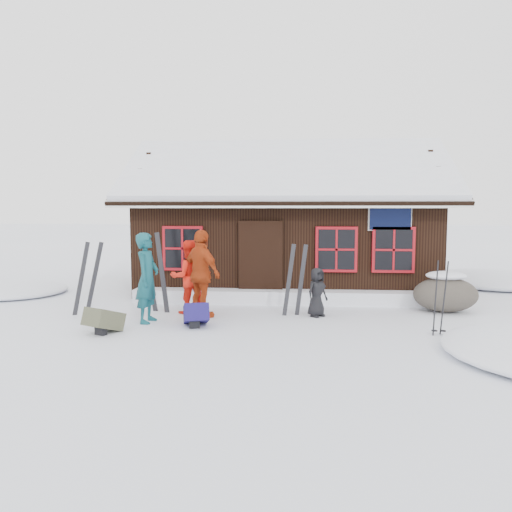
# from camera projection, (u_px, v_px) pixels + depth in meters

# --- Properties ---
(ground) EXTENTS (120.00, 120.00, 0.00)m
(ground) POSITION_uv_depth(u_px,v_px,m) (209.00, 323.00, 10.40)
(ground) COLOR white
(ground) RESTS_ON ground
(mountain_hut) EXTENTS (8.90, 6.09, 4.42)m
(mountain_hut) POSITION_uv_depth(u_px,v_px,m) (287.00, 235.00, 15.06)
(mountain_hut) COLOR black
(mountain_hut) RESTS_ON ground
(snow_drift) EXTENTS (7.60, 0.60, 0.35)m
(snow_drift) POSITION_uv_depth(u_px,v_px,m) (284.00, 296.00, 12.49)
(snow_drift) COLOR white
(snow_drift) RESTS_ON ground
(snow_mounds) EXTENTS (20.60, 13.20, 0.48)m
(snow_mounds) POSITION_uv_depth(u_px,v_px,m) (290.00, 306.00, 12.11)
(snow_mounds) COLOR white
(snow_mounds) RESTS_ON ground
(skier_teal) EXTENTS (0.51, 0.72, 1.88)m
(skier_teal) POSITION_uv_depth(u_px,v_px,m) (147.00, 278.00, 10.36)
(skier_teal) COLOR #114952
(skier_teal) RESTS_ON ground
(skier_orange_left) EXTENTS (1.01, 0.93, 1.66)m
(skier_orange_left) POSITION_uv_depth(u_px,v_px,m) (188.00, 277.00, 11.27)
(skier_orange_left) COLOR red
(skier_orange_left) RESTS_ON ground
(skier_orange_right) EXTENTS (1.16, 1.09, 1.92)m
(skier_orange_right) POSITION_uv_depth(u_px,v_px,m) (202.00, 274.00, 10.81)
(skier_orange_right) COLOR #AC3711
(skier_orange_right) RESTS_ON ground
(skier_crouched) EXTENTS (0.62, 0.61, 1.08)m
(skier_crouched) POSITION_uv_depth(u_px,v_px,m) (317.00, 292.00, 10.94)
(skier_crouched) COLOR black
(skier_crouched) RESTS_ON ground
(boulder) EXTENTS (1.45, 1.09, 0.84)m
(boulder) POSITION_uv_depth(u_px,v_px,m) (445.00, 293.00, 11.46)
(boulder) COLOR #554E44
(boulder) RESTS_ON ground
(ski_pair_left) EXTENTS (0.65, 0.38, 1.68)m
(ski_pair_left) POSITION_uv_depth(u_px,v_px,m) (88.00, 278.00, 11.26)
(ski_pair_left) COLOR black
(ski_pair_left) RESTS_ON ground
(ski_pair_mid) EXTENTS (0.67, 0.16, 1.88)m
(ski_pair_mid) POSITION_uv_depth(u_px,v_px,m) (156.00, 273.00, 11.42)
(ski_pair_mid) COLOR black
(ski_pair_mid) RESTS_ON ground
(ski_pair_right) EXTENTS (0.56, 0.15, 1.64)m
(ski_pair_right) POSITION_uv_depth(u_px,v_px,m) (295.00, 281.00, 11.04)
(ski_pair_right) COLOR black
(ski_pair_right) RESTS_ON ground
(ski_poles) EXTENTS (0.26, 0.13, 1.45)m
(ski_poles) POSITION_uv_depth(u_px,v_px,m) (440.00, 299.00, 9.34)
(ski_poles) COLOR black
(ski_poles) RESTS_ON ground
(backpack_blue) EXTENTS (0.64, 0.75, 0.35)m
(backpack_blue) POSITION_uv_depth(u_px,v_px,m) (196.00, 318.00, 10.08)
(backpack_blue) COLOR #1B1457
(backpack_blue) RESTS_ON ground
(backpack_olive) EXTENTS (0.72, 0.79, 0.35)m
(backpack_olive) POSITION_uv_depth(u_px,v_px,m) (104.00, 324.00, 9.56)
(backpack_olive) COLOR #4A4C36
(backpack_olive) RESTS_ON ground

